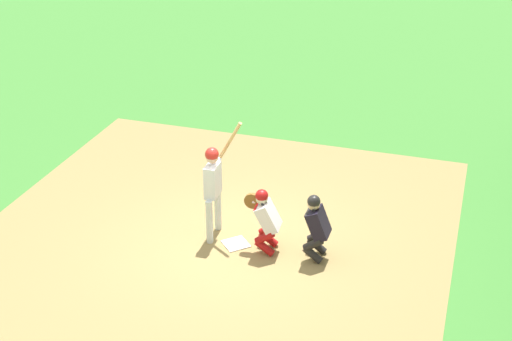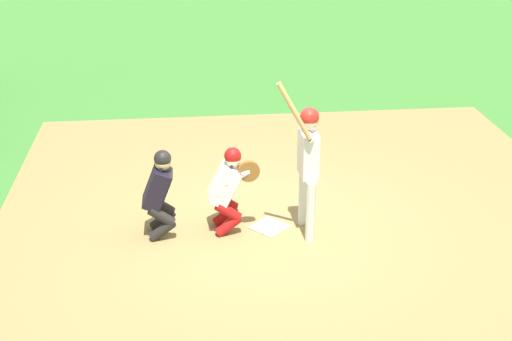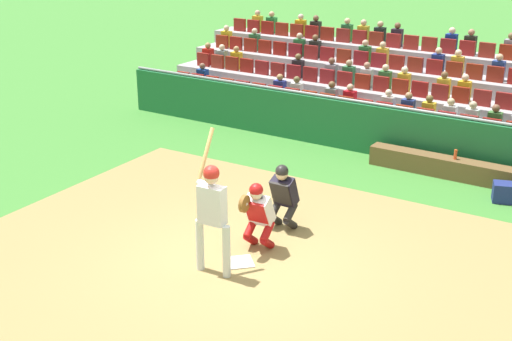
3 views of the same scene
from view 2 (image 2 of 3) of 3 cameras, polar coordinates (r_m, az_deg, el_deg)
ground_plane at (r=10.30m, az=1.07°, el=-4.60°), size 160.00×160.00×0.00m
infield_dirt_patch at (r=10.35m, az=3.84°, el=-4.46°), size 9.95×9.16×0.01m
home_plate_marker at (r=10.29m, az=1.07°, el=-4.52°), size 0.62×0.62×0.02m
batter_at_plate at (r=9.69m, az=4.17°, el=1.13°), size 0.64×0.61×2.32m
catcher_crouching at (r=9.93m, az=-2.21°, el=-1.14°), size 0.49×0.74×1.28m
home_plate_umpire at (r=9.89m, az=-7.69°, el=-1.50°), size 0.47×0.46×1.30m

